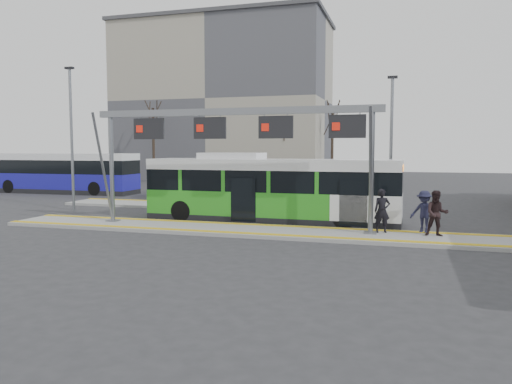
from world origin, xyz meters
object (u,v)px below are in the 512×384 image
gantry (234,132)px  passenger_a (382,211)px  passenger_b (437,213)px  hero_bus (271,190)px  passenger_c (424,212)px

gantry → passenger_a: 7.08m
gantry → passenger_b: bearing=0.9°
passenger_b → hero_bus: bearing=156.5°
passenger_c → hero_bus: bearing=-177.5°
gantry → passenger_a: bearing=3.9°
hero_bus → passenger_b: (7.53, -2.88, -0.50)m
gantry → passenger_b: gantry is taller
gantry → passenger_c: 8.63m
hero_bus → passenger_c: hero_bus is taller
gantry → passenger_b: (8.38, 0.13, -3.25)m
passenger_a → passenger_b: passenger_b is taller
hero_bus → passenger_c: size_ratio=7.13×
gantry → passenger_b: 8.99m
gantry → hero_bus: (0.85, 3.01, -2.75)m
hero_bus → passenger_b: hero_bus is taller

